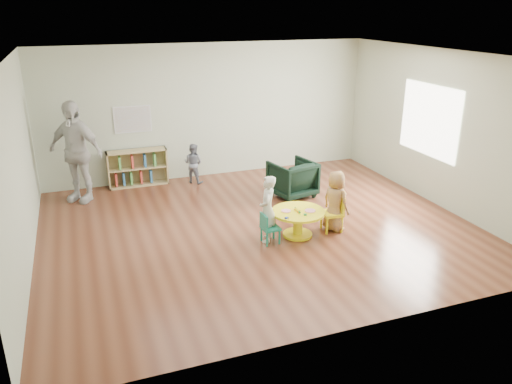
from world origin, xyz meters
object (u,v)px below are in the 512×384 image
at_px(armchair, 292,179).
at_px(toddler, 193,163).
at_px(child_left, 268,209).
at_px(adult_caretaker, 75,152).
at_px(kid_chair_right, 335,212).
at_px(child_right, 335,201).
at_px(bookshelf, 137,168).
at_px(activity_table, 298,218).
at_px(kid_chair_left, 268,227).

relative_size(armchair, toddler, 0.93).
bearing_deg(child_left, adult_caretaker, -111.50).
distance_m(kid_chair_right, adult_caretaker, 4.88).
distance_m(child_right, toddler, 3.51).
relative_size(bookshelf, toddler, 1.43).
bearing_deg(kid_chair_right, adult_caretaker, 60.06).
bearing_deg(adult_caretaker, child_left, -8.65).
bearing_deg(activity_table, kid_chair_left, -170.45).
xyz_separation_m(toddler, adult_caretaker, (-2.26, -0.24, 0.54)).
height_order(kid_chair_right, armchair, armchair).
distance_m(bookshelf, child_left, 3.71).
bearing_deg(adult_caretaker, armchair, 20.78).
relative_size(kid_chair_left, bookshelf, 0.41).
bearing_deg(kid_chair_right, kid_chair_left, 100.32).
distance_m(kid_chair_left, kid_chair_right, 1.20).
relative_size(kid_chair_left, kid_chair_right, 0.82).
bearing_deg(activity_table, bookshelf, 122.02).
distance_m(kid_chair_right, child_right, 0.19).
bearing_deg(kid_chair_left, activity_table, 96.36).
height_order(activity_table, child_right, child_right).
xyz_separation_m(child_right, toddler, (-1.63, 3.11, -0.09)).
xyz_separation_m(kid_chair_left, child_right, (1.20, 0.08, 0.24)).
xyz_separation_m(bookshelf, child_right, (2.76, -3.37, 0.14)).
height_order(bookshelf, child_right, child_right).
relative_size(kid_chair_right, adult_caretaker, 0.32).
distance_m(armchair, child_right, 1.68).
relative_size(kid_chair_right, toddler, 0.72).
bearing_deg(kid_chair_left, bookshelf, -158.96).
bearing_deg(kid_chair_right, child_left, 95.75).
xyz_separation_m(bookshelf, adult_caretaker, (-1.14, -0.50, 0.59)).
relative_size(child_left, adult_caretaker, 0.56).
xyz_separation_m(kid_chair_right, bookshelf, (-2.75, 3.37, 0.04)).
distance_m(child_left, child_right, 1.18).
relative_size(activity_table, toddler, 1.02).
height_order(armchair, adult_caretaker, adult_caretaker).
distance_m(bookshelf, toddler, 1.16).
xyz_separation_m(armchair, toddler, (-1.62, 1.43, 0.07)).
bearing_deg(toddler, child_left, 138.43).
xyz_separation_m(armchair, adult_caretaker, (-3.88, 1.19, 0.60)).
bearing_deg(activity_table, child_left, 179.61).
xyz_separation_m(activity_table, kid_chair_left, (-0.55, -0.09, -0.03)).
bearing_deg(adult_caretaker, activity_table, -3.63).
xyz_separation_m(kid_chair_left, bookshelf, (-1.55, 3.45, 0.10)).
bearing_deg(bookshelf, armchair, -31.63).
height_order(toddler, adult_caretaker, adult_caretaker).
height_order(armchair, child_right, child_right).
xyz_separation_m(kid_chair_left, kid_chair_right, (1.20, 0.08, 0.06)).
distance_m(child_left, toddler, 3.13).
distance_m(armchair, toddler, 2.16).
xyz_separation_m(child_left, adult_caretaker, (-2.71, 2.85, 0.42)).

